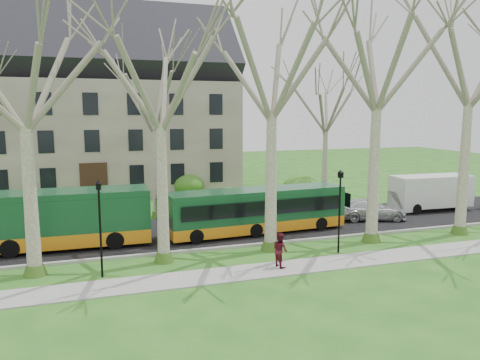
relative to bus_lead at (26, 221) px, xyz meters
name	(u,v)px	position (x,y,z in m)	size (l,w,h in m)	color
ground	(224,258)	(9.67, -4.41, -1.66)	(120.00, 120.00, 0.00)	#255F1B
sidewalk	(239,273)	(9.67, -6.91, -1.63)	(70.00, 2.00, 0.06)	gray
road	(199,231)	(9.67, 1.09, -1.63)	(80.00, 8.00, 0.06)	black
curb	(216,248)	(9.67, -2.91, -1.59)	(80.00, 0.25, 0.14)	#A5A39E
building	(90,104)	(3.67, 19.59, 6.40)	(26.50, 12.20, 16.00)	gray
tree_row_verge	(222,119)	(9.67, -4.11, 5.34)	(49.00, 7.00, 14.00)	gray
tree_row_far	(162,131)	(8.33, 6.59, 4.34)	(33.00, 7.00, 12.00)	gray
lamp_row	(230,212)	(9.67, -5.41, 0.91)	(36.22, 0.22, 4.30)	black
hedges	(114,197)	(5.00, 9.59, -0.66)	(30.60, 8.60, 2.00)	#2F621C
bus_lead	(26,221)	(0.00, 0.00, 0.00)	(12.83, 2.67, 3.21)	#144927
bus_follow	(257,210)	(12.97, -0.32, -0.22)	(11.03, 2.30, 2.76)	#144927
sedan	(370,209)	(21.50, 0.45, -0.90)	(1.96, 4.82, 1.40)	silver
van_a	(431,193)	(27.56, 1.76, -0.30)	(5.97, 2.17, 2.60)	silver
pedestrian_b	(280,250)	(11.78, -6.71, -0.78)	(0.80, 0.62, 1.65)	#50121C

